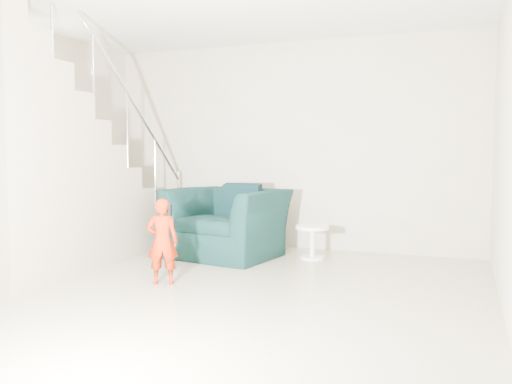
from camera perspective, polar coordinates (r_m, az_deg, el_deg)
floor at (r=4.81m, az=-6.93°, el=-11.12°), size 5.50×5.50×0.00m
back_wall at (r=7.18m, az=3.32°, el=4.88°), size 5.00×0.00×5.00m
armchair at (r=6.59m, az=-3.08°, el=-3.25°), size 1.43×1.30×0.82m
toddler at (r=5.29m, az=-9.83°, el=-5.13°), size 0.36×0.30×0.83m
side_table at (r=6.47m, az=5.94°, el=-4.69°), size 0.40×0.40×0.40m
staircase at (r=6.25m, az=-20.98°, el=1.00°), size 1.02×3.03×3.62m
cushion at (r=6.70m, az=-1.34°, el=-1.06°), size 0.48×0.23×0.47m
throw at (r=6.79m, az=-7.69°, el=-2.16°), size 0.04×0.43×0.49m
phone at (r=5.19m, az=-9.04°, el=-1.89°), size 0.03×0.05×0.10m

